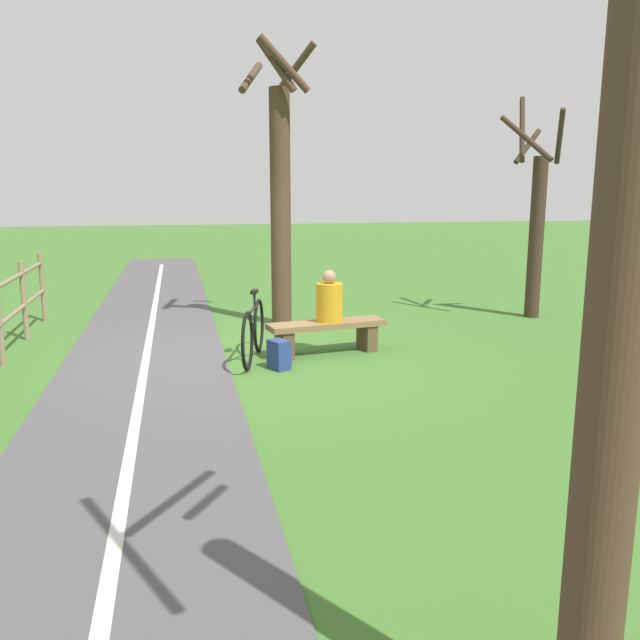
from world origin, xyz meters
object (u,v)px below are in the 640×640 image
(backpack, at_px, (279,355))
(tree_mid_field, at_px, (280,194))
(bicycle, at_px, (253,331))
(tree_near_bench, at_px, (536,223))
(person_seated, at_px, (329,300))
(bench, at_px, (327,332))
(tree_far_right, at_px, (614,252))

(backpack, height_order, tree_mid_field, tree_mid_field)
(bicycle, distance_m, tree_near_bench, 5.71)
(person_seated, height_order, backpack, person_seated)
(bench, xyz_separation_m, bicycle, (1.03, 0.13, 0.08))
(bench, height_order, tree_mid_field, tree_mid_field)
(tree_near_bench, bearing_deg, person_seated, 22.25)
(person_seated, relative_size, backpack, 1.91)
(backpack, bearing_deg, tree_near_bench, -154.79)
(bicycle, distance_m, backpack, 0.60)
(backpack, distance_m, tree_far_right, 6.13)
(person_seated, bearing_deg, backpack, 30.20)
(tree_near_bench, distance_m, tree_mid_field, 4.49)
(tree_far_right, height_order, tree_mid_field, tree_mid_field)
(bicycle, bearing_deg, person_seated, 114.44)
(bench, relative_size, bicycle, 1.03)
(backpack, height_order, tree_far_right, tree_far_right)
(bicycle, xyz_separation_m, backpack, (-0.25, 0.50, -0.21))
(tree_mid_field, bearing_deg, tree_far_right, 86.53)
(person_seated, distance_m, tree_mid_field, 2.61)
(person_seated, distance_m, bicycle, 1.13)
(tree_near_bench, relative_size, tree_mid_field, 0.84)
(tree_near_bench, bearing_deg, tree_far_right, 58.86)
(tree_far_right, distance_m, tree_near_bench, 9.60)
(tree_mid_field, bearing_deg, bicycle, 70.77)
(bicycle, relative_size, tree_mid_field, 0.36)
(backpack, bearing_deg, tree_far_right, 90.32)
(tree_mid_field, bearing_deg, tree_near_bench, 174.03)
(bicycle, height_order, tree_near_bench, tree_near_bench)
(bicycle, bearing_deg, backpack, 43.21)
(person_seated, bearing_deg, tree_near_bench, -165.74)
(bench, distance_m, tree_far_right, 6.75)
(bicycle, relative_size, backpack, 4.42)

